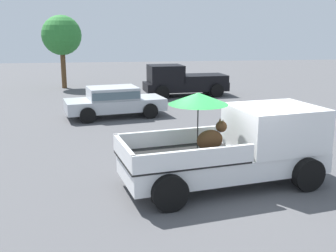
# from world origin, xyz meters

# --- Properties ---
(ground_plane) EXTENTS (80.00, 80.00, 0.00)m
(ground_plane) POSITION_xyz_m (0.00, 0.00, 0.00)
(ground_plane) COLOR #4C4C4F
(pickup_truck_main) EXTENTS (5.30, 2.97, 2.31)m
(pickup_truck_main) POSITION_xyz_m (0.44, 0.10, 0.99)
(pickup_truck_main) COLOR black
(pickup_truck_main) RESTS_ON ground
(pickup_truck_red) EXTENTS (4.93, 2.47, 1.80)m
(pickup_truck_red) POSITION_xyz_m (1.53, 13.91, 0.87)
(pickup_truck_red) COLOR black
(pickup_truck_red) RESTS_ON ground
(parked_sedan_near) EXTENTS (4.56, 2.59, 1.33)m
(parked_sedan_near) POSITION_xyz_m (-2.51, 8.56, 0.74)
(parked_sedan_near) COLOR black
(parked_sedan_near) RESTS_ON ground
(tree_by_lot) EXTENTS (2.55, 2.55, 4.70)m
(tree_by_lot) POSITION_xyz_m (-5.60, 18.25, 3.39)
(tree_by_lot) COLOR brown
(tree_by_lot) RESTS_ON ground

